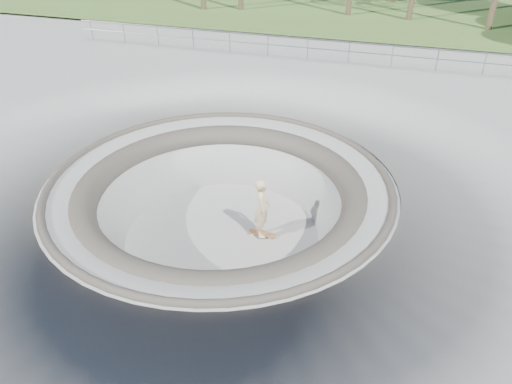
% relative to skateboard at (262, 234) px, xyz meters
% --- Properties ---
extents(ground, '(180.00, 180.00, 0.00)m').
position_rel_skateboard_xyz_m(ground, '(-1.22, -0.29, 1.83)').
color(ground, '#9F9F9A').
rests_on(ground, ground).
extents(skate_bowl, '(14.00, 14.00, 4.10)m').
position_rel_skateboard_xyz_m(skate_bowl, '(-1.22, -0.29, -0.00)').
color(skate_bowl, '#9F9F9A').
rests_on(skate_bowl, ground).
extents(distant_hills, '(103.20, 45.00, 28.60)m').
position_rel_skateboard_xyz_m(distant_hills, '(2.56, 56.89, -5.19)').
color(distant_hills, brown).
rests_on(distant_hills, ground).
extents(safety_railing, '(25.00, 0.06, 1.03)m').
position_rel_skateboard_xyz_m(safety_railing, '(-1.22, 11.71, 2.52)').
color(safety_railing, gray).
rests_on(safety_railing, ground).
extents(skateboard, '(0.87, 0.26, 0.09)m').
position_rel_skateboard_xyz_m(skateboard, '(0.00, 0.00, 0.00)').
color(skateboard, '#93553A').
rests_on(skateboard, ground).
extents(skater, '(0.62, 0.80, 1.94)m').
position_rel_skateboard_xyz_m(skater, '(0.00, 0.00, 0.99)').
color(skater, beige).
rests_on(skater, skateboard).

